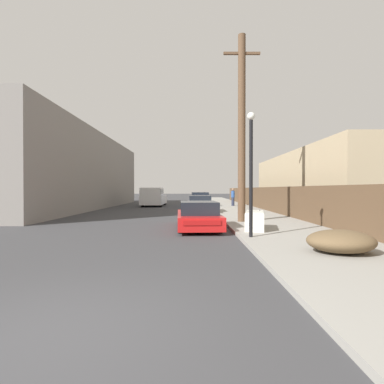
{
  "coord_description": "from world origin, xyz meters",
  "views": [
    {
      "loc": [
        1.6,
        -3.35,
        1.71
      ],
      "look_at": [
        1.58,
        12.16,
        1.56
      ],
      "focal_mm": 28.0,
      "sensor_mm": 36.0,
      "label": 1
    }
  ],
  "objects_px": {
    "discarded_fridge": "(255,220)",
    "street_lamp": "(251,164)",
    "brush_pile": "(341,241)",
    "pickup_truck": "(154,197)",
    "utility_pole": "(242,127)",
    "car_parked_mid": "(200,205)",
    "parked_sports_car_red": "(198,216)",
    "pedestrian": "(233,197)",
    "car_parked_far": "(200,200)"
  },
  "relations": [
    {
      "from": "car_parked_mid",
      "to": "brush_pile",
      "type": "xyz_separation_m",
      "value": [
        3.17,
        -14.07,
        -0.2
      ]
    },
    {
      "from": "street_lamp",
      "to": "pedestrian",
      "type": "relative_size",
      "value": 2.48
    },
    {
      "from": "brush_pile",
      "to": "discarded_fridge",
      "type": "bearing_deg",
      "value": 105.66
    },
    {
      "from": "parked_sports_car_red",
      "to": "utility_pole",
      "type": "height_order",
      "value": "utility_pole"
    },
    {
      "from": "street_lamp",
      "to": "pedestrian",
      "type": "bearing_deg",
      "value": 84.0
    },
    {
      "from": "car_parked_mid",
      "to": "parked_sports_car_red",
      "type": "bearing_deg",
      "value": -92.55
    },
    {
      "from": "brush_pile",
      "to": "car_parked_mid",
      "type": "bearing_deg",
      "value": 102.69
    },
    {
      "from": "discarded_fridge",
      "to": "parked_sports_car_red",
      "type": "relative_size",
      "value": 0.42
    },
    {
      "from": "pickup_truck",
      "to": "street_lamp",
      "type": "distance_m",
      "value": 21.13
    },
    {
      "from": "car_parked_mid",
      "to": "brush_pile",
      "type": "height_order",
      "value": "car_parked_mid"
    },
    {
      "from": "car_parked_mid",
      "to": "street_lamp",
      "type": "height_order",
      "value": "street_lamp"
    },
    {
      "from": "discarded_fridge",
      "to": "utility_pole",
      "type": "height_order",
      "value": "utility_pole"
    },
    {
      "from": "brush_pile",
      "to": "pickup_truck",
      "type": "bearing_deg",
      "value": 108.52
    },
    {
      "from": "discarded_fridge",
      "to": "car_parked_far",
      "type": "bearing_deg",
      "value": 108.36
    },
    {
      "from": "street_lamp",
      "to": "discarded_fridge",
      "type": "bearing_deg",
      "value": 74.53
    },
    {
      "from": "discarded_fridge",
      "to": "car_parked_far",
      "type": "height_order",
      "value": "car_parked_far"
    },
    {
      "from": "car_parked_far",
      "to": "pickup_truck",
      "type": "bearing_deg",
      "value": 166.93
    },
    {
      "from": "car_parked_far",
      "to": "pedestrian",
      "type": "bearing_deg",
      "value": -10.93
    },
    {
      "from": "car_parked_mid",
      "to": "pickup_truck",
      "type": "relative_size",
      "value": 0.81
    },
    {
      "from": "car_parked_far",
      "to": "brush_pile",
      "type": "height_order",
      "value": "car_parked_far"
    },
    {
      "from": "car_parked_mid",
      "to": "utility_pole",
      "type": "bearing_deg",
      "value": -75.1
    },
    {
      "from": "parked_sports_car_red",
      "to": "street_lamp",
      "type": "xyz_separation_m",
      "value": [
        1.69,
        -2.98,
        2.01
      ]
    },
    {
      "from": "parked_sports_car_red",
      "to": "car_parked_far",
      "type": "bearing_deg",
      "value": 85.69
    },
    {
      "from": "discarded_fridge",
      "to": "pedestrian",
      "type": "relative_size",
      "value": 1.16
    },
    {
      "from": "street_lamp",
      "to": "brush_pile",
      "type": "bearing_deg",
      "value": -54.68
    },
    {
      "from": "street_lamp",
      "to": "brush_pile",
      "type": "xyz_separation_m",
      "value": [
        1.76,
        -2.48,
        -2.15
      ]
    },
    {
      "from": "utility_pole",
      "to": "pedestrian",
      "type": "bearing_deg",
      "value": 83.92
    },
    {
      "from": "discarded_fridge",
      "to": "parked_sports_car_red",
      "type": "xyz_separation_m",
      "value": [
        -2.22,
        1.07,
        0.07
      ]
    },
    {
      "from": "utility_pole",
      "to": "pedestrian",
      "type": "xyz_separation_m",
      "value": [
        1.49,
        13.97,
        -3.81
      ]
    },
    {
      "from": "street_lamp",
      "to": "pedestrian",
      "type": "distance_m",
      "value": 18.93
    },
    {
      "from": "car_parked_mid",
      "to": "street_lamp",
      "type": "xyz_separation_m",
      "value": [
        1.41,
        -11.59,
        1.95
      ]
    },
    {
      "from": "car_parked_mid",
      "to": "pickup_truck",
      "type": "height_order",
      "value": "pickup_truck"
    },
    {
      "from": "car_parked_mid",
      "to": "car_parked_far",
      "type": "distance_m",
      "value": 7.7
    },
    {
      "from": "discarded_fridge",
      "to": "parked_sports_car_red",
      "type": "bearing_deg",
      "value": 166.88
    },
    {
      "from": "parked_sports_car_red",
      "to": "brush_pile",
      "type": "bearing_deg",
      "value": -60.28
    },
    {
      "from": "discarded_fridge",
      "to": "car_parked_mid",
      "type": "distance_m",
      "value": 9.88
    },
    {
      "from": "car_parked_mid",
      "to": "pickup_truck",
      "type": "distance_m",
      "value": 9.73
    },
    {
      "from": "pedestrian",
      "to": "discarded_fridge",
      "type": "bearing_deg",
      "value": -94.9
    },
    {
      "from": "street_lamp",
      "to": "pickup_truck",
      "type": "bearing_deg",
      "value": 106.13
    },
    {
      "from": "car_parked_far",
      "to": "pickup_truck",
      "type": "distance_m",
      "value": 4.76
    },
    {
      "from": "discarded_fridge",
      "to": "pedestrian",
      "type": "height_order",
      "value": "pedestrian"
    },
    {
      "from": "car_parked_far",
      "to": "utility_pole",
      "type": "distance_m",
      "value": 15.17
    },
    {
      "from": "car_parked_mid",
      "to": "street_lamp",
      "type": "distance_m",
      "value": 11.84
    },
    {
      "from": "car_parked_far",
      "to": "street_lamp",
      "type": "bearing_deg",
      "value": -87.92
    },
    {
      "from": "pickup_truck",
      "to": "utility_pole",
      "type": "distance_m",
      "value": 17.14
    },
    {
      "from": "discarded_fridge",
      "to": "street_lamp",
      "type": "relative_size",
      "value": 0.47
    },
    {
      "from": "pedestrian",
      "to": "car_parked_far",
      "type": "bearing_deg",
      "value": 170.56
    },
    {
      "from": "pedestrian",
      "to": "pickup_truck",
      "type": "bearing_deg",
      "value": 169.28
    },
    {
      "from": "car_parked_mid",
      "to": "pickup_truck",
      "type": "bearing_deg",
      "value": 116.53
    },
    {
      "from": "pickup_truck",
      "to": "car_parked_far",
      "type": "bearing_deg",
      "value": 168.94
    }
  ]
}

